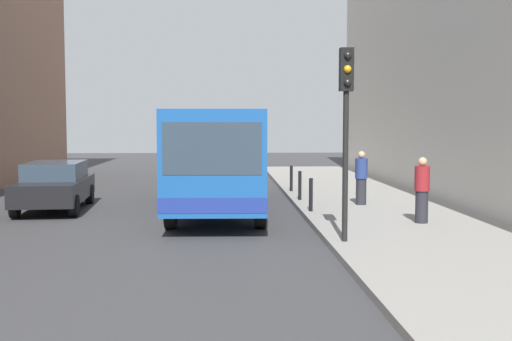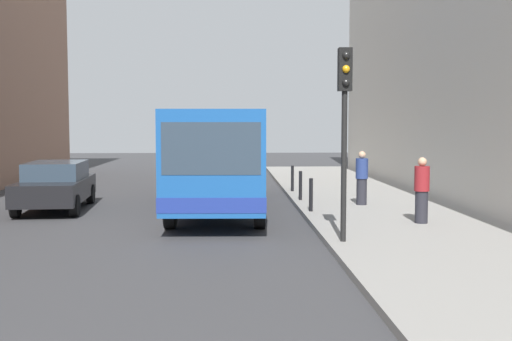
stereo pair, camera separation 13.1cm
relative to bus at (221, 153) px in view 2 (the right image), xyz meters
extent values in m
plane|color=#38383A|center=(-0.85, -3.65, -1.73)|extent=(80.00, 80.00, 0.00)
cube|color=gray|center=(4.55, -3.65, -1.65)|extent=(4.40, 40.00, 0.15)
cube|color=#19519E|center=(0.00, -0.11, 0.02)|extent=(2.79, 11.06, 2.50)
cube|color=navy|center=(0.00, -0.11, -0.93)|extent=(2.81, 11.08, 0.36)
cube|color=#2D3D4C|center=(-0.15, -5.58, 0.37)|extent=(2.26, 0.12, 1.20)
cube|color=#2D3D4C|center=(0.01, 0.39, 0.37)|extent=(2.77, 9.46, 1.00)
cylinder|color=black|center=(1.02, -4.03, -1.23)|extent=(0.31, 1.01, 1.00)
cylinder|color=black|center=(-1.24, -3.97, -1.23)|extent=(0.31, 1.01, 1.00)
cylinder|color=black|center=(1.23, 3.76, -1.23)|extent=(0.31, 1.01, 1.00)
cylinder|color=black|center=(-1.03, 3.82, -1.23)|extent=(0.31, 1.01, 1.00)
cube|color=black|center=(-5.08, -0.39, -1.09)|extent=(2.10, 4.51, 0.64)
cube|color=#2D3D4C|center=(-5.09, -0.24, -0.51)|extent=(1.77, 2.57, 0.52)
cylinder|color=black|center=(-4.16, -1.83, -1.41)|extent=(0.26, 0.65, 0.64)
cylinder|color=black|center=(-5.80, -1.94, -1.41)|extent=(0.26, 0.65, 0.64)
cylinder|color=black|center=(-4.37, 1.17, -1.41)|extent=(0.26, 0.65, 0.64)
cylinder|color=black|center=(-6.01, 1.05, -1.41)|extent=(0.26, 0.65, 0.64)
cube|color=silver|center=(-0.01, 11.45, -1.09)|extent=(1.90, 4.44, 0.64)
cube|color=#2D3D4C|center=(-0.01, 11.60, -0.51)|extent=(1.66, 2.50, 0.52)
cylinder|color=black|center=(0.85, 9.97, -1.41)|extent=(0.23, 0.64, 0.64)
cylinder|color=black|center=(-0.79, 9.93, -1.41)|extent=(0.23, 0.64, 0.64)
cylinder|color=black|center=(0.78, 12.97, -1.41)|extent=(0.23, 0.64, 0.64)
cylinder|color=black|center=(-0.86, 12.93, -1.41)|extent=(0.23, 0.64, 0.64)
cylinder|color=black|center=(2.70, -6.63, 0.02)|extent=(0.12, 0.12, 3.20)
cube|color=black|center=(2.70, -6.63, 2.07)|extent=(0.28, 0.24, 0.90)
sphere|color=black|center=(2.70, -6.76, 2.35)|extent=(0.16, 0.16, 0.16)
sphere|color=orange|center=(2.70, -6.76, 2.07)|extent=(0.16, 0.16, 0.16)
sphere|color=black|center=(2.70, -6.76, 1.79)|extent=(0.16, 0.16, 0.16)
cylinder|color=black|center=(2.60, -2.04, -1.10)|extent=(0.11, 0.11, 0.95)
cylinder|color=black|center=(2.60, 0.62, -1.10)|extent=(0.11, 0.11, 0.95)
cylinder|color=black|center=(2.60, 3.29, -1.10)|extent=(0.11, 0.11, 0.95)
cylinder|color=#26262D|center=(5.12, -4.27, -1.17)|extent=(0.32, 0.32, 0.82)
cylinder|color=maroon|center=(5.12, -4.27, -0.45)|extent=(0.38, 0.38, 0.63)
sphere|color=tan|center=(5.12, -4.27, -0.02)|extent=(0.22, 0.22, 0.22)
cylinder|color=#26262D|center=(4.35, -0.66, -1.17)|extent=(0.32, 0.32, 0.81)
cylinder|color=navy|center=(4.35, -0.66, -0.45)|extent=(0.38, 0.38, 0.63)
sphere|color=tan|center=(4.35, -0.66, -0.03)|extent=(0.22, 0.22, 0.22)
camera|label=1|loc=(0.14, -19.83, 0.96)|focal=44.08mm
camera|label=2|loc=(0.27, -19.84, 0.96)|focal=44.08mm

